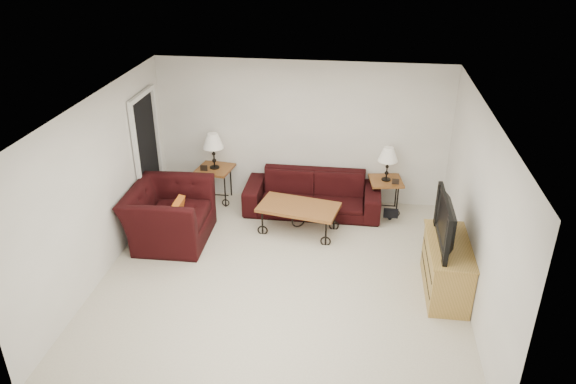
# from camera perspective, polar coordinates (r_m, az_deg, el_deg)

# --- Properties ---
(ground) EXTENTS (5.00, 5.00, 0.00)m
(ground) POSITION_cam_1_polar(r_m,az_deg,el_deg) (7.84, -0.69, -8.84)
(ground) COLOR beige
(ground) RESTS_ON ground
(wall_back) EXTENTS (5.00, 0.02, 2.50)m
(wall_back) POSITION_cam_1_polar(r_m,az_deg,el_deg) (9.46, 1.46, 6.18)
(wall_back) COLOR white
(wall_back) RESTS_ON ground
(wall_front) EXTENTS (5.00, 0.02, 2.50)m
(wall_front) POSITION_cam_1_polar(r_m,az_deg,el_deg) (5.13, -4.89, -13.41)
(wall_front) COLOR white
(wall_front) RESTS_ON ground
(wall_left) EXTENTS (0.02, 5.00, 2.50)m
(wall_left) POSITION_cam_1_polar(r_m,az_deg,el_deg) (7.91, -18.96, 0.45)
(wall_left) COLOR white
(wall_left) RESTS_ON ground
(wall_right) EXTENTS (0.02, 5.00, 2.50)m
(wall_right) POSITION_cam_1_polar(r_m,az_deg,el_deg) (7.29, 19.10, -1.83)
(wall_right) COLOR white
(wall_right) RESTS_ON ground
(ceiling) EXTENTS (5.00, 5.00, 0.00)m
(ceiling) POSITION_cam_1_polar(r_m,az_deg,el_deg) (6.71, -0.80, 8.86)
(ceiling) COLOR white
(ceiling) RESTS_ON wall_back
(doorway) EXTENTS (0.08, 0.94, 2.04)m
(doorway) POSITION_cam_1_polar(r_m,az_deg,el_deg) (9.36, -14.40, 3.57)
(doorway) COLOR black
(doorway) RESTS_ON ground
(sofa) EXTENTS (2.30, 0.90, 0.67)m
(sofa) POSITION_cam_1_polar(r_m,az_deg,el_deg) (9.37, 2.57, -0.16)
(sofa) COLOR black
(sofa) RESTS_ON ground
(side_table_left) EXTENTS (0.67, 0.67, 0.64)m
(side_table_left) POSITION_cam_1_polar(r_m,az_deg,el_deg) (9.82, -7.53, 0.82)
(side_table_left) COLOR brown
(side_table_left) RESTS_ON ground
(side_table_right) EXTENTS (0.61, 0.61, 0.59)m
(side_table_right) POSITION_cam_1_polar(r_m,az_deg,el_deg) (9.54, 10.02, -0.34)
(side_table_right) COLOR brown
(side_table_right) RESTS_ON ground
(lamp_left) EXTENTS (0.41, 0.41, 0.64)m
(lamp_left) POSITION_cam_1_polar(r_m,az_deg,el_deg) (9.56, -7.75, 4.26)
(lamp_left) COLOR black
(lamp_left) RESTS_ON side_table_left
(lamp_right) EXTENTS (0.38, 0.38, 0.59)m
(lamp_right) POSITION_cam_1_polar(r_m,az_deg,el_deg) (9.29, 10.30, 2.89)
(lamp_right) COLOR black
(lamp_right) RESTS_ON side_table_right
(photo_frame_left) EXTENTS (0.13, 0.02, 0.11)m
(photo_frame_left) POSITION_cam_1_polar(r_m,az_deg,el_deg) (9.57, -8.75, 2.49)
(photo_frame_left) COLOR black
(photo_frame_left) RESTS_ON side_table_left
(photo_frame_right) EXTENTS (0.12, 0.02, 0.10)m
(photo_frame_right) POSITION_cam_1_polar(r_m,az_deg,el_deg) (9.26, 11.13, 1.08)
(photo_frame_right) COLOR black
(photo_frame_right) RESTS_ON side_table_right
(coffee_table) EXTENTS (1.35, 0.90, 0.47)m
(coffee_table) POSITION_cam_1_polar(r_m,az_deg,el_deg) (8.79, 1.11, -2.80)
(coffee_table) COLOR brown
(coffee_table) RESTS_ON ground
(armchair) EXTENTS (1.19, 1.36, 0.87)m
(armchair) POSITION_cam_1_polar(r_m,az_deg,el_deg) (8.69, -12.26, -2.29)
(armchair) COLOR black
(armchair) RESTS_ON ground
(throw_pillow) EXTENTS (0.11, 0.40, 0.39)m
(throw_pillow) POSITION_cam_1_polar(r_m,az_deg,el_deg) (8.56, -11.47, -2.03)
(throw_pillow) COLOR #D24D1B
(throw_pillow) RESTS_ON armchair
(tv_stand) EXTENTS (0.52, 1.24, 0.74)m
(tv_stand) POSITION_cam_1_polar(r_m,az_deg,el_deg) (7.67, 16.16, -7.56)
(tv_stand) COLOR tan
(tv_stand) RESTS_ON ground
(television) EXTENTS (0.15, 1.11, 0.64)m
(television) POSITION_cam_1_polar(r_m,az_deg,el_deg) (7.31, 16.67, -3.06)
(television) COLOR black
(television) RESTS_ON tv_stand
(backpack) EXTENTS (0.39, 0.31, 0.47)m
(backpack) POSITION_cam_1_polar(r_m,az_deg,el_deg) (9.28, 10.65, -1.58)
(backpack) COLOR black
(backpack) RESTS_ON ground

